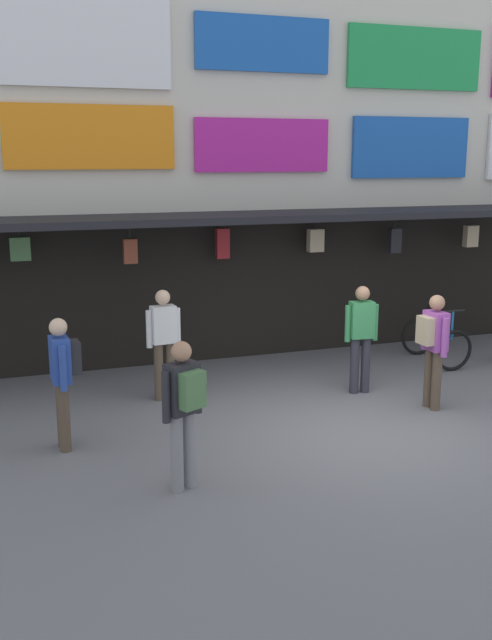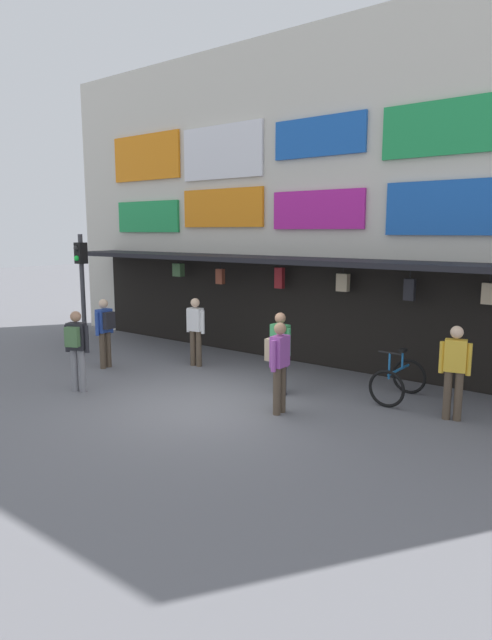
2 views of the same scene
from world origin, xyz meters
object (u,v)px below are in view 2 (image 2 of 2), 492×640
object	(u,v)px
pedestrian_in_white	(280,348)
pedestrian_in_yellow	(105,328)
pedestrian_in_red	(455,367)
traffic_light_near	(82,274)
pedestrian_in_black	(279,361)
bicycle_parked	(398,381)
pedestrian_in_green	(196,328)
pedestrian_in_blue	(76,345)

from	to	relation	value
pedestrian_in_white	pedestrian_in_yellow	size ratio (longest dim) A/B	1.00
pedestrian_in_red	traffic_light_near	bearing A→B (deg)	-176.12
pedestrian_in_white	pedestrian_in_black	bearing A→B (deg)	-57.24
bicycle_parked	pedestrian_in_green	xyz separation A→B (m)	(-5.00, -0.41, 0.55)
pedestrian_in_blue	pedestrian_in_red	size ratio (longest dim) A/B	1.00
traffic_light_near	pedestrian_in_yellow	world-z (taller)	traffic_light_near
traffic_light_near	pedestrian_in_blue	size ratio (longest dim) A/B	1.90
pedestrian_in_white	pedestrian_in_yellow	xyz separation A→B (m)	(-4.52, -0.80, 0.04)
traffic_light_near	pedestrian_in_green	size ratio (longest dim) A/B	1.90
traffic_light_near	pedestrian_in_white	bearing A→B (deg)	0.62
pedestrian_in_green	pedestrian_in_blue	bearing A→B (deg)	-98.55
pedestrian_in_white	pedestrian_in_red	size ratio (longest dim) A/B	1.00
pedestrian_in_white	bicycle_parked	bearing A→B (deg)	27.53
pedestrian_in_blue	pedestrian_in_yellow	distance (m)	1.96
pedestrian_in_blue	pedestrian_in_green	distance (m)	3.10
pedestrian_in_black	pedestrian_in_yellow	size ratio (longest dim) A/B	1.00
traffic_light_near	pedestrian_in_black	bearing A→B (deg)	-7.45
pedestrian_in_black	pedestrian_in_green	xyz separation A→B (m)	(-3.56, 1.65, -0.04)
pedestrian_in_blue	pedestrian_in_red	world-z (taller)	same
pedestrian_in_yellow	bicycle_parked	bearing A→B (deg)	15.90
pedestrian_in_black	bicycle_parked	bearing A→B (deg)	55.24
pedestrian_in_red	bicycle_parked	bearing A→B (deg)	157.52
pedestrian_in_black	pedestrian_in_red	world-z (taller)	same
pedestrian_in_blue	pedestrian_in_yellow	bearing A→B (deg)	125.22
pedestrian_in_white	pedestrian_in_yellow	world-z (taller)	same
pedestrian_in_black	pedestrian_in_red	size ratio (longest dim) A/B	1.00
traffic_light_near	pedestrian_in_red	distance (m)	9.72
traffic_light_near	pedestrian_in_yellow	xyz separation A→B (m)	(1.85, -0.73, -1.16)
pedestrian_in_black	pedestrian_in_white	bearing A→B (deg)	122.76
bicycle_parked	pedestrian_in_black	size ratio (longest dim) A/B	0.69
pedestrian_in_black	pedestrian_in_green	world-z (taller)	same
pedestrian_in_yellow	pedestrian_in_black	bearing A→B (deg)	-2.07
pedestrian_in_yellow	pedestrian_in_green	bearing A→B (deg)	42.69
pedestrian_in_green	pedestrian_in_red	bearing A→B (deg)	-0.78
traffic_light_near	pedestrian_in_black	world-z (taller)	traffic_light_near
bicycle_parked	pedestrian_in_green	size ratio (longest dim) A/B	0.69
bicycle_parked	traffic_light_near	bearing A→B (deg)	-172.26
bicycle_parked	pedestrian_in_blue	xyz separation A→B (m)	(-5.46, -3.48, 0.59)
bicycle_parked	pedestrian_in_blue	size ratio (longest dim) A/B	0.69
pedestrian_in_white	pedestrian_in_red	xyz separation A→B (m)	(3.26, 0.58, 0.00)
pedestrian_in_blue	pedestrian_in_yellow	xyz separation A→B (m)	(-1.13, 1.60, 0.00)
bicycle_parked	pedestrian_in_black	distance (m)	2.58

